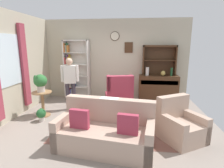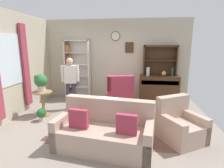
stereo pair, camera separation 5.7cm
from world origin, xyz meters
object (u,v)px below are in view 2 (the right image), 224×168
(bottle_wine, at_px, (172,72))
(vase_tall, at_px, (148,71))
(potted_plant_small, at_px, (42,114))
(coffee_table, at_px, (120,115))
(sideboard, at_px, (159,87))
(potted_plant_large, at_px, (41,82))
(wingback_chair, at_px, (119,96))
(armchair_floral, at_px, (180,127))
(plant_stand, at_px, (43,101))
(book_stack, at_px, (123,109))
(person_reading, at_px, (71,80))
(couch_floral, at_px, (105,132))
(sideboard_hutch, at_px, (160,56))
(vase_round, at_px, (164,73))
(bookshelf, at_px, (75,71))

(bottle_wine, bearing_deg, vase_tall, 179.34)
(potted_plant_small, relative_size, coffee_table, 0.41)
(sideboard, bearing_deg, potted_plant_large, -153.28)
(wingback_chair, xyz_separation_m, potted_plant_small, (-1.90, -1.24, -0.19))
(potted_plant_large, xyz_separation_m, coffee_table, (2.19, -0.56, -0.61))
(potted_plant_large, bearing_deg, armchair_floral, -14.05)
(bottle_wine, relative_size, plant_stand, 0.41)
(coffee_table, relative_size, book_stack, 3.57)
(sideboard, distance_m, armchair_floral, 2.55)
(potted_plant_small, xyz_separation_m, book_stack, (2.12, -0.15, 0.28))
(coffee_table, bearing_deg, person_reading, 143.85)
(plant_stand, bearing_deg, bottle_wine, 23.07)
(potted_plant_small, bearing_deg, armchair_floral, -8.88)
(potted_plant_large, bearing_deg, couch_floral, -34.09)
(sideboard, xyz_separation_m, sideboard_hutch, (0.00, 0.11, 1.05))
(sideboard, bearing_deg, wingback_chair, -148.64)
(bottle_wine, height_order, wingback_chair, bottle_wine)
(armchair_floral, relative_size, book_stack, 4.71)
(vase_round, bearing_deg, person_reading, -160.30)
(sideboard, distance_m, plant_stand, 3.70)
(vase_tall, bearing_deg, person_reading, -156.61)
(armchair_floral, height_order, potted_plant_small, armchair_floral)
(coffee_table, height_order, book_stack, book_stack)
(potted_plant_large, bearing_deg, vase_tall, 28.50)
(bottle_wine, xyz_separation_m, potted_plant_large, (-3.71, -1.58, -0.09))
(vase_tall, relative_size, person_reading, 0.18)
(wingback_chair, bearing_deg, bookshelf, 152.79)
(vase_tall, height_order, potted_plant_small, vase_tall)
(vase_tall, bearing_deg, potted_plant_small, -145.17)
(armchair_floral, relative_size, potted_plant_small, 3.19)
(bookshelf, height_order, wingback_chair, bookshelf)
(sideboard_hutch, bearing_deg, book_stack, -114.90)
(armchair_floral, distance_m, potted_plant_large, 3.63)
(armchair_floral, height_order, person_reading, person_reading)
(sideboard_hutch, xyz_separation_m, coffee_table, (-1.14, -2.34, -1.21))
(bottle_wine, height_order, potted_plant_large, bottle_wine)
(bookshelf, bearing_deg, plant_stand, -101.57)
(sideboard, relative_size, wingback_chair, 1.24)
(couch_floral, relative_size, book_stack, 8.48)
(potted_plant_large, relative_size, potted_plant_small, 1.44)
(bookshelf, height_order, couch_floral, bookshelf)
(bottle_wine, xyz_separation_m, coffee_table, (-1.53, -2.14, -0.71))
(bookshelf, bearing_deg, couch_floral, -62.66)
(couch_floral, bearing_deg, potted_plant_small, 151.63)
(sideboard, distance_m, potted_plant_small, 3.78)
(vase_round, xyz_separation_m, potted_plant_small, (-3.31, -1.95, -0.81))
(bottle_wine, distance_m, wingback_chair, 1.92)
(wingback_chair, height_order, plant_stand, wingback_chair)
(sideboard_hutch, xyz_separation_m, potted_plant_small, (-3.18, -2.13, -1.36))
(plant_stand, xyz_separation_m, potted_plant_large, (-0.01, -0.01, 0.54))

